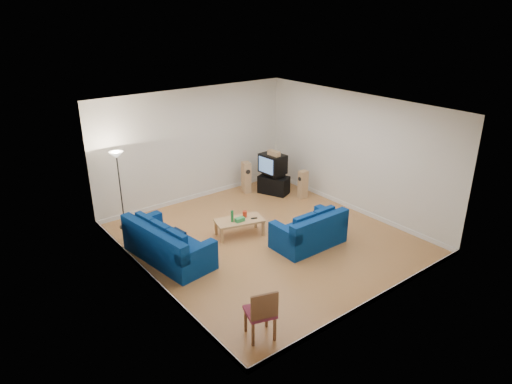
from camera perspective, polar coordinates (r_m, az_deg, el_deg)
room at (r=10.47m, az=1.34°, el=1.59°), size 6.01×6.51×3.21m
sofa_three_seat at (r=10.31m, az=-11.14°, el=-6.68°), size 1.26×2.35×0.86m
sofa_loveseat at (r=10.76m, az=6.77°, el=-5.11°), size 1.68×0.94×0.84m
coffee_table at (r=11.12m, az=-2.09°, el=-3.73°), size 1.27×0.87×0.42m
bottle at (r=10.95m, az=-2.99°, el=-3.05°), size 0.08×0.08×0.28m
tissue_box at (r=10.99m, az=-2.04°, el=-3.46°), size 0.23×0.13×0.09m
red_canister at (r=11.21m, az=-1.42°, el=-2.77°), size 0.15×0.15×0.15m
remote at (r=11.14m, az=-0.24°, el=-3.29°), size 0.16×0.11×0.02m
tv_stand at (r=13.67m, az=2.23°, el=0.92°), size 0.80×1.00×0.53m
av_receiver at (r=13.55m, az=2.42°, el=2.18°), size 0.43×0.51×0.11m
television at (r=13.47m, az=2.08°, el=3.57°), size 0.60×0.77×0.56m
centre_speaker at (r=13.27m, az=2.25°, el=4.88°), size 0.19×0.41×0.14m
speaker_left at (r=13.65m, az=-1.22°, el=1.84°), size 0.28×0.33×0.95m
speaker_right at (r=13.32m, az=5.88°, el=0.94°), size 0.27×0.21×0.84m
floor_lamp at (r=11.52m, az=-16.92°, el=3.18°), size 0.34×0.34×2.01m
dining_chair at (r=7.79m, az=0.70°, el=-14.73°), size 0.59×0.59×0.98m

